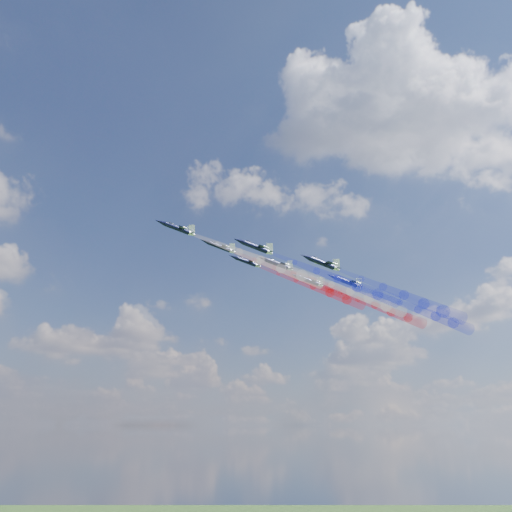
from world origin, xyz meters
TOP-DOWN VIEW (x-y plane):
  - jet_lead at (-5.00, -10.04)m, footprint 12.83×10.80m
  - trail_lead at (18.05, -13.83)m, footprint 38.21×10.51m
  - jet_inner_left at (8.15, -24.85)m, footprint 12.83×10.80m
  - trail_inner_left at (31.20, -28.65)m, footprint 38.21×10.51m
  - jet_inner_right at (12.45, -2.33)m, footprint 12.83×10.80m
  - trail_inner_right at (35.50, -6.12)m, footprint 38.21×10.51m
  - jet_outer_left at (17.60, -37.83)m, footprint 12.83×10.80m
  - trail_outer_left at (40.65, -41.62)m, footprint 38.21×10.51m
  - jet_center_third at (23.39, -13.95)m, footprint 12.83×10.80m
  - trail_center_third at (46.44, -17.74)m, footprint 38.21×10.51m
  - jet_outer_right at (27.10, 5.61)m, footprint 12.83×10.80m
  - trail_outer_right at (50.15, 1.82)m, footprint 38.21×10.51m
  - jet_rear_left at (35.19, -27.67)m, footprint 12.83×10.80m
  - trail_rear_left at (58.24, -31.46)m, footprint 38.21×10.51m
  - jet_rear_right at (39.55, -8.08)m, footprint 12.83×10.80m
  - trail_rear_right at (62.60, -11.87)m, footprint 38.21×10.51m

SIDE VIEW (x-z plane):
  - trail_rear_left at x=58.24m, z-range 149.83..162.58m
  - trail_outer_left at x=40.65m, z-range 149.88..162.63m
  - trail_rear_right at x=62.60m, z-range 154.44..167.20m
  - jet_rear_left at x=35.19m, z-range 157.87..165.11m
  - trail_inner_left at x=31.20m, z-range 155.15..167.90m
  - jet_outer_left at x=17.60m, z-range 157.92..165.17m
  - trail_center_third at x=46.44m, z-range 155.65..168.40m
  - jet_rear_right at x=39.55m, z-range 162.48..169.73m
  - jet_inner_left at x=8.15m, z-range 163.19..170.44m
  - jet_center_third at x=23.39m, z-range 163.69..170.93m
  - trail_outer_right at x=50.15m, z-range 161.13..173.88m
  - trail_lead at x=18.05m, z-range 161.20..173.95m
  - trail_inner_right at x=35.50m, z-range 161.34..174.09m
  - jet_outer_right at x=27.10m, z-range 169.17..176.42m
  - jet_lead at x=-5.00m, z-range 169.24..176.48m
  - jet_inner_right at x=12.45m, z-range 169.37..176.62m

